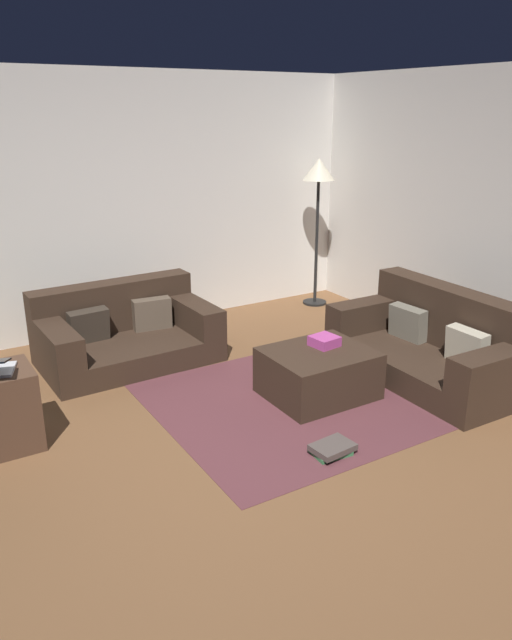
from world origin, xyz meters
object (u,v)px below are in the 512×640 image
object	(u,v)px
tv_remote	(332,343)
corner_lamp	(319,181)
gift_box	(324,341)
couch_left	(124,332)
book_stack	(332,449)
couch_right	(434,345)
ottoman	(318,373)

from	to	relation	value
tv_remote	corner_lamp	world-z (taller)	corner_lamp
corner_lamp	gift_box	bearing A→B (deg)	-124.90
couch_left	book_stack	size ratio (longest dim) A/B	5.25
gift_box	book_stack	xyz separation A→B (m)	(-0.57, -0.85, -0.39)
couch_right	couch_left	bearing A→B (deg)	52.09
ottoman	couch_right	bearing A→B (deg)	-10.22
ottoman	gift_box	bearing A→B (deg)	33.71
gift_box	couch_left	bearing A→B (deg)	128.42
couch_right	ottoman	bearing A→B (deg)	80.90
gift_box	corner_lamp	world-z (taller)	corner_lamp
couch_left	book_stack	world-z (taller)	couch_left
gift_box	tv_remote	world-z (taller)	gift_box
ottoman	corner_lamp	bearing A→B (deg)	54.01
ottoman	corner_lamp	xyz separation A→B (m)	(1.46, 2.02, 1.25)
couch_left	gift_box	bearing A→B (deg)	126.71
book_stack	ottoman	bearing A→B (deg)	59.28
corner_lamp	ottoman	bearing A→B (deg)	-125.99
couch_right	gift_box	distance (m)	1.04
ottoman	tv_remote	size ratio (longest dim) A/B	5.17
book_stack	tv_remote	bearing A→B (deg)	52.61
book_stack	corner_lamp	bearing A→B (deg)	55.42
ottoman	tv_remote	world-z (taller)	tv_remote
couch_left	gift_box	xyz separation A→B (m)	(1.18, -1.49, 0.17)
ottoman	gift_box	world-z (taller)	gift_box
couch_right	book_stack	world-z (taller)	couch_right
gift_box	book_stack	distance (m)	1.10
ottoman	corner_lamp	world-z (taller)	corner_lamp
couch_right	ottoman	xyz separation A→B (m)	(-1.10, 0.20, -0.09)
tv_remote	corner_lamp	xyz separation A→B (m)	(1.28, 1.95, 1.05)
couch_left	couch_right	distance (m)	2.80
couch_left	corner_lamp	distance (m)	2.84
ottoman	tv_remote	distance (m)	0.28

